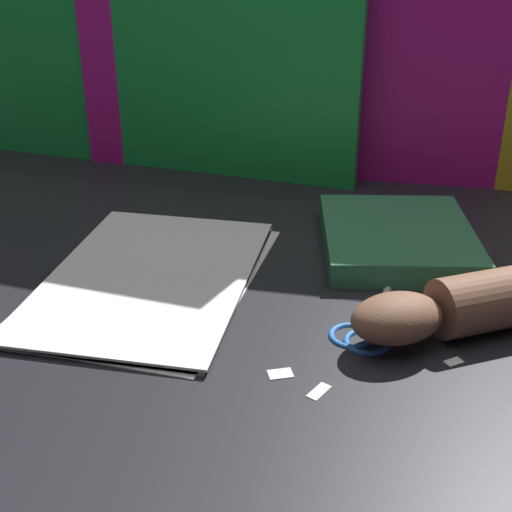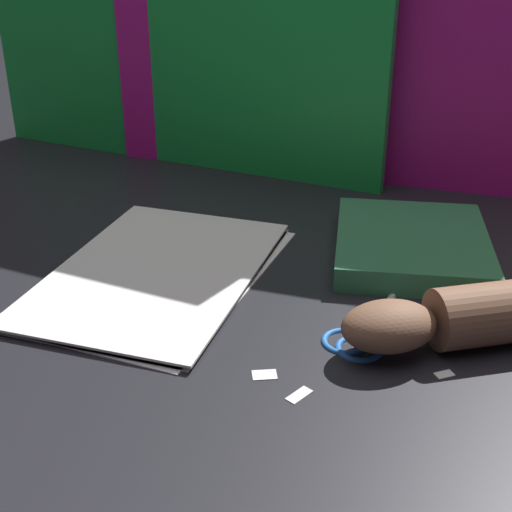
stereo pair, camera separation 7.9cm
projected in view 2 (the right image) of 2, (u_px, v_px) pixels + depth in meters
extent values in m
plane|color=black|center=(250.00, 291.00, 0.84)|extent=(6.00, 6.00, 0.00)
cube|color=green|center=(173.00, 6.00, 1.15)|extent=(0.73, 0.12, 0.53)
cube|color=#D81E9E|center=(342.00, 24.00, 1.09)|extent=(0.76, 0.03, 0.49)
cube|color=white|center=(158.00, 274.00, 0.88)|extent=(0.27, 0.37, 0.00)
cube|color=white|center=(157.00, 271.00, 0.88)|extent=(0.25, 0.36, 0.00)
cube|color=white|center=(157.00, 270.00, 0.88)|extent=(0.24, 0.36, 0.00)
cube|color=#2D7247|center=(412.00, 245.00, 0.92)|extent=(0.22, 0.25, 0.03)
sphere|color=silver|center=(368.00, 332.00, 0.76)|extent=(0.01, 0.01, 0.01)
cylinder|color=silver|center=(383.00, 308.00, 0.80)|extent=(0.03, 0.11, 0.01)
torus|color=blue|center=(359.00, 345.00, 0.73)|extent=(0.06, 0.06, 0.01)
cylinder|color=silver|center=(409.00, 319.00, 0.78)|extent=(0.08, 0.08, 0.01)
torus|color=blue|center=(345.00, 339.00, 0.74)|extent=(0.07, 0.07, 0.01)
ellipsoid|color=brown|center=(389.00, 326.00, 0.71)|extent=(0.12, 0.11, 0.05)
cube|color=white|center=(444.00, 374.00, 0.69)|extent=(0.02, 0.02, 0.00)
cube|color=white|center=(299.00, 395.00, 0.66)|extent=(0.02, 0.03, 0.00)
cube|color=white|center=(264.00, 374.00, 0.69)|extent=(0.03, 0.02, 0.00)
cylinder|color=black|center=(116.00, 258.00, 0.91)|extent=(0.13, 0.06, 0.01)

